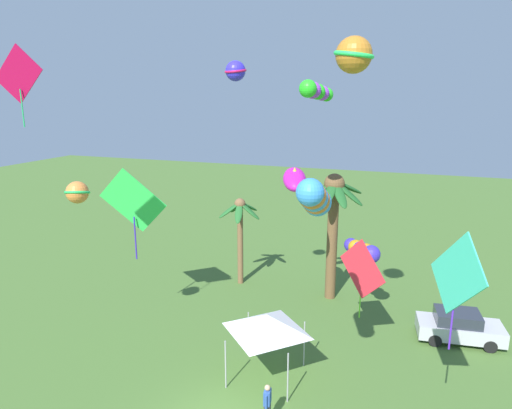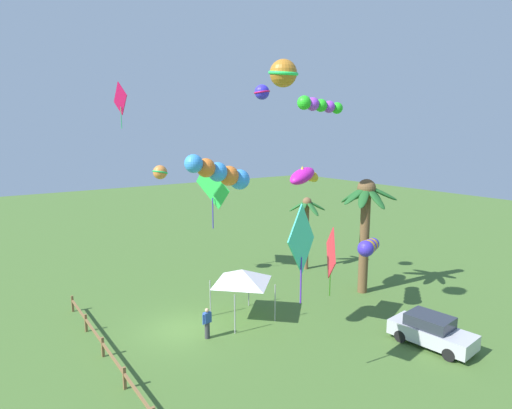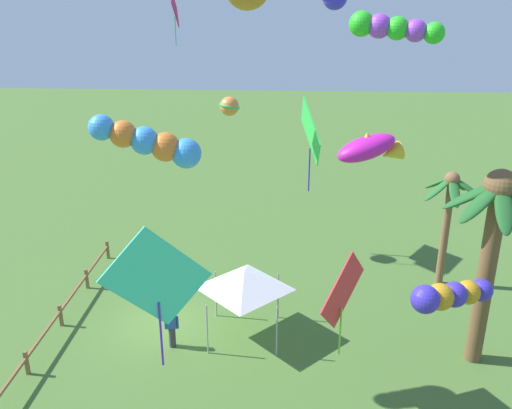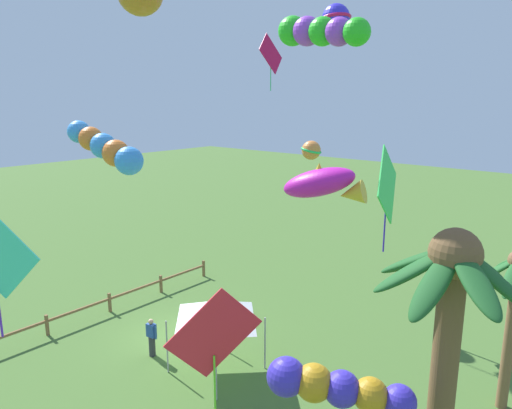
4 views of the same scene
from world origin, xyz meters
name	(u,v)px [view 1 (image 1 of 4)]	position (x,y,z in m)	size (l,w,h in m)	color
palm_tree_0	(240,222)	(-4.01, 12.20, 3.99)	(2.54, 2.67, 5.51)	brown
palm_tree_1	(333,211)	(1.74, 12.00, 5.27)	(3.48, 3.61, 7.40)	brown
parked_car_0	(459,326)	(8.51, 9.25, 0.75)	(4.08, 2.16, 1.51)	#BCBCC1
spectator_0	(267,404)	(1.62, 0.66, 0.81)	(0.28, 0.55, 1.59)	#38383D
festival_tent	(267,323)	(0.67, 3.38, 2.47)	(2.86, 2.86, 2.85)	#9E9EA3
kite_ball_0	(354,55)	(3.64, 3.77, 12.95)	(1.60, 1.59, 1.27)	#C27622
kite_fish_1	(294,179)	(0.55, 7.82, 7.72)	(1.75, 2.70, 1.35)	#C91BA9
kite_ball_2	(236,71)	(-1.90, 6.54, 12.65)	(1.28, 1.28, 0.89)	#352BE4
kite_tube_3	(315,198)	(3.09, 0.71, 8.49)	(1.18, 3.37, 1.73)	#3A93F1
kite_diamond_4	(362,270)	(4.03, 6.77, 3.98)	(2.21, 1.55, 3.71)	red
kite_ball_5	(77,192)	(-7.25, 2.09, 7.66)	(1.34, 1.34, 0.94)	orange
kite_diamond_6	(133,202)	(-7.37, 6.08, 6.36)	(3.41, 0.87, 4.84)	#32DB51
kite_diamond_7	(457,276)	(7.43, 1.77, 6.12)	(1.45, 2.56, 4.04)	#3EDCB3
kite_diamond_8	(19,75)	(-7.10, -0.36, 12.25)	(2.00, 0.33, 2.78)	#C10C41
kite_tube_9	(362,250)	(3.62, 10.24, 3.74)	(2.14, 3.01, 1.18)	#3A2BBF
kite_tube_10	(316,91)	(1.42, 8.09, 11.78)	(1.11, 2.87, 0.97)	green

